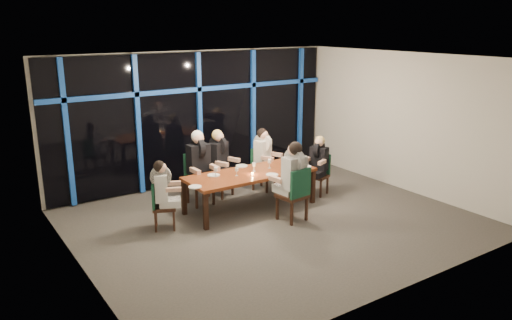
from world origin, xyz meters
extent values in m
plane|color=#514C47|center=(0.00, 0.00, 0.00)|extent=(7.00, 7.00, 0.00)
cube|color=silver|center=(0.00, 3.00, 1.50)|extent=(7.00, 0.04, 3.00)
cube|color=silver|center=(0.00, -3.00, 1.50)|extent=(7.00, 0.04, 3.00)
cube|color=silver|center=(-3.50, 0.00, 1.50)|extent=(0.04, 6.00, 3.00)
cube|color=silver|center=(3.50, 0.00, 1.50)|extent=(0.04, 6.00, 3.00)
cube|color=white|center=(0.00, 0.00, 3.00)|extent=(7.00, 6.00, 0.04)
cube|color=black|center=(0.00, 2.94, 1.50)|extent=(6.86, 0.04, 2.94)
cube|color=#1648AD|center=(-2.90, 2.89, 1.50)|extent=(0.10, 0.10, 2.94)
cube|color=#1648AD|center=(-1.45, 2.89, 1.50)|extent=(0.10, 0.10, 2.94)
cube|color=#1648AD|center=(0.00, 2.89, 1.50)|extent=(0.10, 0.10, 2.94)
cube|color=#1648AD|center=(1.45, 2.89, 1.50)|extent=(0.10, 0.10, 2.94)
cube|color=#1648AD|center=(2.90, 2.89, 1.50)|extent=(0.10, 0.10, 2.94)
cube|color=#1648AD|center=(0.00, 2.89, 2.16)|extent=(6.86, 0.10, 0.10)
cube|color=#FF2D14|center=(1.10, 3.25, 2.15)|extent=(0.60, 0.05, 0.35)
cube|color=brown|center=(0.00, 0.80, 0.72)|extent=(2.60, 1.00, 0.06)
cube|color=black|center=(-1.24, 0.36, 0.34)|extent=(0.08, 0.08, 0.69)
cube|color=black|center=(1.24, 0.36, 0.34)|extent=(0.08, 0.08, 0.69)
cube|color=black|center=(-1.24, 1.24, 0.34)|extent=(0.08, 0.08, 0.69)
cube|color=black|center=(1.24, 1.24, 0.34)|extent=(0.08, 0.08, 0.69)
cube|color=black|center=(-0.70, 1.59, 0.48)|extent=(0.49, 0.49, 0.06)
cube|color=#174931|center=(-0.71, 1.80, 0.77)|extent=(0.48, 0.06, 0.54)
cube|color=black|center=(-0.89, 1.39, 0.23)|extent=(0.04, 0.04, 0.45)
cube|color=black|center=(-0.51, 1.40, 0.23)|extent=(0.04, 0.04, 0.45)
cube|color=black|center=(-0.90, 1.78, 0.23)|extent=(0.04, 0.04, 0.45)
cube|color=black|center=(-0.51, 1.78, 0.23)|extent=(0.04, 0.04, 0.45)
cube|color=black|center=(-0.12, 1.79, 0.46)|extent=(0.60, 0.60, 0.06)
cube|color=#174931|center=(-0.20, 1.97, 0.73)|extent=(0.44, 0.22, 0.51)
cube|color=black|center=(-0.22, 1.55, 0.21)|extent=(0.05, 0.05, 0.43)
cube|color=black|center=(0.12, 1.69, 0.21)|extent=(0.05, 0.05, 0.43)
cube|color=black|center=(-0.36, 1.89, 0.21)|extent=(0.05, 0.05, 0.43)
cube|color=black|center=(-0.02, 2.03, 0.21)|extent=(0.05, 0.05, 0.43)
cube|color=black|center=(0.90, 1.61, 0.44)|extent=(0.58, 0.58, 0.06)
cube|color=#174931|center=(0.82, 1.79, 0.70)|extent=(0.42, 0.22, 0.49)
cube|color=black|center=(0.81, 1.38, 0.20)|extent=(0.05, 0.05, 0.41)
cube|color=black|center=(1.13, 1.52, 0.20)|extent=(0.05, 0.05, 0.41)
cube|color=black|center=(0.67, 1.70, 0.20)|extent=(0.05, 0.05, 0.41)
cube|color=black|center=(0.98, 1.84, 0.20)|extent=(0.05, 0.05, 0.41)
cube|color=black|center=(-1.82, 0.83, 0.40)|extent=(0.53, 0.53, 0.05)
cube|color=#174931|center=(-1.99, 0.90, 0.64)|extent=(0.21, 0.38, 0.45)
cube|color=black|center=(-1.75, 0.62, 0.19)|extent=(0.05, 0.05, 0.37)
cube|color=black|center=(-1.61, 0.91, 0.19)|extent=(0.05, 0.05, 0.37)
cube|color=black|center=(-2.04, 0.75, 0.19)|extent=(0.05, 0.05, 0.37)
cube|color=black|center=(-1.90, 1.04, 0.19)|extent=(0.05, 0.05, 0.37)
cube|color=black|center=(1.67, 0.71, 0.40)|extent=(0.53, 0.53, 0.05)
cube|color=#174931|center=(1.84, 0.78, 0.65)|extent=(0.20, 0.39, 0.45)
cube|color=black|center=(1.46, 0.80, 0.19)|extent=(0.05, 0.05, 0.38)
cube|color=black|center=(1.58, 0.50, 0.19)|extent=(0.05, 0.05, 0.38)
cube|color=black|center=(1.76, 0.92, 0.19)|extent=(0.05, 0.05, 0.38)
cube|color=black|center=(1.88, 0.62, 0.19)|extent=(0.05, 0.05, 0.38)
cube|color=black|center=(0.32, -0.14, 0.48)|extent=(0.53, 0.53, 0.06)
cube|color=#174931|center=(0.34, -0.35, 0.77)|extent=(0.48, 0.11, 0.53)
cube|color=black|center=(0.49, 0.08, 0.22)|extent=(0.05, 0.05, 0.45)
cube|color=black|center=(0.10, 0.03, 0.22)|extent=(0.05, 0.05, 0.45)
cube|color=black|center=(0.53, -0.31, 0.22)|extent=(0.05, 0.05, 0.45)
cube|color=black|center=(0.15, -0.35, 0.22)|extent=(0.05, 0.05, 0.45)
cube|color=black|center=(-0.70, 1.46, 0.59)|extent=(0.39, 0.45, 0.15)
cube|color=black|center=(-0.70, 1.63, 0.94)|extent=(0.43, 0.26, 0.60)
cylinder|color=black|center=(-0.70, 1.63, 1.18)|extent=(0.11, 0.45, 0.45)
sphere|color=tan|center=(-0.70, 1.61, 1.37)|extent=(0.23, 0.23, 0.23)
sphere|color=silver|center=(-0.70, 1.65, 1.41)|extent=(0.25, 0.25, 0.25)
cube|color=tan|center=(-0.92, 1.37, 0.79)|extent=(0.09, 0.32, 0.09)
cube|color=tan|center=(-0.49, 1.37, 0.79)|extent=(0.09, 0.32, 0.09)
cube|color=black|center=(-0.07, 1.67, 0.56)|extent=(0.50, 0.53, 0.14)
cube|color=black|center=(-0.13, 1.82, 0.89)|extent=(0.47, 0.38, 0.57)
cylinder|color=black|center=(-0.13, 1.82, 1.11)|extent=(0.26, 0.43, 0.43)
sphere|color=tan|center=(-0.13, 1.81, 1.30)|extent=(0.21, 0.21, 0.21)
sphere|color=tan|center=(-0.14, 1.84, 1.33)|extent=(0.23, 0.23, 0.23)
cube|color=tan|center=(-0.23, 1.52, 0.79)|extent=(0.19, 0.31, 0.08)
cube|color=tan|center=(0.15, 1.68, 0.79)|extent=(0.19, 0.31, 0.08)
cube|color=silver|center=(0.94, 1.51, 0.53)|extent=(0.49, 0.52, 0.14)
cube|color=silver|center=(0.88, 1.65, 0.86)|extent=(0.45, 0.37, 0.54)
cylinder|color=silver|center=(0.88, 1.65, 1.07)|extent=(0.26, 0.41, 0.41)
sphere|color=tan|center=(0.89, 1.63, 1.24)|extent=(0.20, 0.20, 0.20)
sphere|color=black|center=(0.87, 1.66, 1.27)|extent=(0.22, 0.22, 0.22)
cube|color=tan|center=(0.80, 1.35, 0.79)|extent=(0.19, 0.30, 0.08)
cube|color=tan|center=(1.15, 1.51, 0.79)|extent=(0.19, 0.30, 0.08)
cube|color=black|center=(-1.73, 0.78, 0.49)|extent=(0.47, 0.45, 0.12)
cube|color=black|center=(-1.86, 0.84, 0.78)|extent=(0.34, 0.41, 0.50)
cylinder|color=black|center=(-1.86, 0.84, 0.98)|extent=(0.38, 0.24, 0.37)
sphere|color=tan|center=(-1.84, 0.84, 1.14)|extent=(0.19, 0.19, 0.19)
sphere|color=black|center=(-1.87, 0.85, 1.17)|extent=(0.21, 0.21, 0.21)
cube|color=tan|center=(-1.74, 0.59, 0.79)|extent=(0.27, 0.18, 0.07)
cube|color=tan|center=(-1.59, 0.92, 0.79)|extent=(0.27, 0.18, 0.07)
cube|color=black|center=(1.57, 0.67, 0.49)|extent=(0.47, 0.44, 0.13)
cube|color=black|center=(1.70, 0.73, 0.79)|extent=(0.34, 0.42, 0.50)
cylinder|color=black|center=(1.70, 0.73, 0.99)|extent=(0.38, 0.23, 0.38)
sphere|color=tan|center=(1.69, 0.72, 1.15)|extent=(0.19, 0.19, 0.19)
sphere|color=tan|center=(1.72, 0.73, 1.18)|extent=(0.21, 0.21, 0.21)
cube|color=tan|center=(1.43, 0.81, 0.79)|extent=(0.28, 0.17, 0.07)
cube|color=tan|center=(1.57, 0.48, 0.79)|extent=(0.28, 0.17, 0.07)
cube|color=black|center=(0.30, -0.01, 0.59)|extent=(0.43, 0.49, 0.15)
cube|color=black|center=(0.32, -0.18, 0.94)|extent=(0.45, 0.30, 0.60)
cylinder|color=black|center=(0.32, -0.18, 1.18)|extent=(0.16, 0.46, 0.45)
sphere|color=tan|center=(0.32, -0.16, 1.37)|extent=(0.22, 0.22, 0.22)
sphere|color=black|center=(0.32, -0.20, 1.40)|extent=(0.25, 0.25, 0.25)
cube|color=tan|center=(0.50, 0.10, 0.79)|extent=(0.12, 0.33, 0.09)
cube|color=tan|center=(0.08, 0.05, 0.79)|extent=(0.12, 0.33, 0.09)
cylinder|color=white|center=(-0.70, 1.03, 0.76)|extent=(0.24, 0.24, 0.01)
cylinder|color=white|center=(0.10, 1.27, 0.76)|extent=(0.24, 0.24, 0.01)
cylinder|color=white|center=(1.13, 1.10, 0.76)|extent=(0.24, 0.24, 0.01)
cylinder|color=white|center=(-1.28, 0.60, 0.76)|extent=(0.24, 0.24, 0.01)
cylinder|color=white|center=(1.15, 0.50, 0.76)|extent=(0.24, 0.24, 0.01)
cylinder|color=white|center=(0.25, 0.42, 0.76)|extent=(0.24, 0.24, 0.01)
cylinder|color=black|center=(1.11, 0.66, 0.86)|extent=(0.07, 0.07, 0.22)
cylinder|color=black|center=(1.11, 0.66, 1.02)|extent=(0.03, 0.03, 0.08)
cylinder|color=silver|center=(1.11, 0.66, 0.86)|extent=(0.07, 0.07, 0.06)
cylinder|color=silver|center=(0.84, 0.69, 0.84)|extent=(0.10, 0.10, 0.18)
cylinder|color=silver|center=(0.90, 0.69, 0.86)|extent=(0.01, 0.01, 0.13)
cylinder|color=#FFA54C|center=(-0.04, 0.66, 0.77)|extent=(0.05, 0.05, 0.03)
cylinder|color=silver|center=(-0.33, 0.77, 0.75)|extent=(0.06, 0.06, 0.01)
cylinder|color=silver|center=(-0.33, 0.77, 0.80)|extent=(0.01, 0.01, 0.09)
cylinder|color=silver|center=(-0.33, 0.77, 0.88)|extent=(0.06, 0.06, 0.06)
cylinder|color=white|center=(0.10, 0.83, 0.75)|extent=(0.06, 0.06, 0.01)
cylinder|color=white|center=(0.10, 0.83, 0.80)|extent=(0.01, 0.01, 0.10)
cylinder|color=white|center=(0.10, 0.83, 0.89)|extent=(0.07, 0.07, 0.07)
cylinder|color=silver|center=(0.49, 0.84, 0.75)|extent=(0.07, 0.07, 0.01)
cylinder|color=silver|center=(0.49, 0.84, 0.81)|extent=(0.01, 0.01, 0.10)
cylinder|color=silver|center=(0.49, 0.84, 0.90)|extent=(0.07, 0.07, 0.07)
cylinder|color=silver|center=(-0.70, 0.94, 0.75)|extent=(0.07, 0.07, 0.01)
cylinder|color=silver|center=(-0.70, 0.94, 0.81)|extent=(0.01, 0.01, 0.10)
cylinder|color=silver|center=(-0.70, 0.94, 0.90)|extent=(0.07, 0.07, 0.07)
cylinder|color=silver|center=(0.98, 0.96, 0.75)|extent=(0.06, 0.06, 0.01)
cylinder|color=silver|center=(0.98, 0.96, 0.81)|extent=(0.01, 0.01, 0.10)
cylinder|color=silver|center=(0.98, 0.96, 0.89)|extent=(0.07, 0.07, 0.07)
camera|label=1|loc=(-5.12, -7.04, 3.60)|focal=35.00mm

